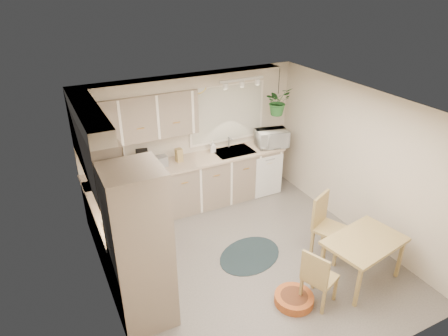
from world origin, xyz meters
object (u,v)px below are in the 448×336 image
at_px(chair_left, 320,276).
at_px(chair_back, 331,228).
at_px(dining_table, 361,259).
at_px(microwave, 272,136).
at_px(pet_bed, 294,299).
at_px(braided_rug, 250,255).

distance_m(chair_left, chair_back, 1.03).
xyz_separation_m(chair_left, chair_back, (0.76, 0.69, 0.07)).
distance_m(dining_table, microwave, 2.87).
bearing_deg(pet_bed, chair_back, 29.17).
relative_size(braided_rug, pet_bed, 2.05).
bearing_deg(dining_table, pet_bed, 178.42).
relative_size(braided_rug, microwave, 1.83).
bearing_deg(microwave, pet_bed, -104.53).
distance_m(dining_table, braided_rug, 1.63).
bearing_deg(chair_back, microwave, -121.83).
distance_m(chair_left, braided_rug, 1.31).
relative_size(chair_left, microwave, 1.46).
bearing_deg(microwave, dining_table, -83.42).
bearing_deg(braided_rug, chair_back, -24.83).
distance_m(dining_table, chair_back, 0.64).
xyz_separation_m(chair_back, microwave, (0.28, 2.13, 0.64)).
distance_m(dining_table, pet_bed, 1.13).
height_order(chair_left, chair_back, chair_back).
height_order(chair_left, braided_rug, chair_left).
relative_size(dining_table, chair_back, 1.08).
bearing_deg(pet_bed, dining_table, -1.58).
xyz_separation_m(chair_back, braided_rug, (-1.09, 0.51, -0.49)).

